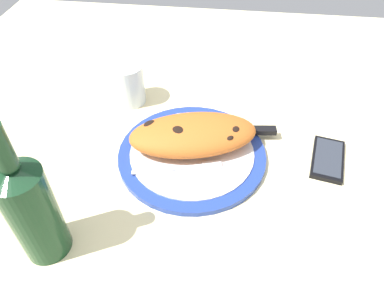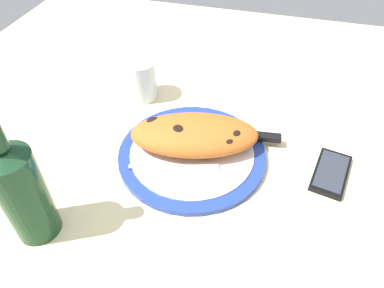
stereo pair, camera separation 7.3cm
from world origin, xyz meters
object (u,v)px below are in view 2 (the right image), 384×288
(fork, at_px, (182,167))
(knife, at_px, (246,135))
(water_glass, at_px, (141,82))
(wine_bottle, at_px, (21,190))
(smartphone, at_px, (331,173))
(plate, at_px, (192,154))
(calzone, at_px, (194,134))

(fork, height_order, knife, knife)
(water_glass, height_order, wine_bottle, wine_bottle)
(knife, xyz_separation_m, smartphone, (0.18, -0.05, -0.02))
(plate, relative_size, smartphone, 2.33)
(knife, bearing_deg, smartphone, -15.09)
(smartphone, bearing_deg, plate, -175.27)
(wine_bottle, bearing_deg, calzone, 50.90)
(water_glass, bearing_deg, smartphone, -18.17)
(plate, xyz_separation_m, wine_bottle, (-0.21, -0.24, 0.10))
(fork, distance_m, wine_bottle, 0.29)
(calzone, height_order, smartphone, calzone)
(smartphone, distance_m, water_glass, 0.48)
(plate, bearing_deg, calzone, 91.39)
(wine_bottle, bearing_deg, plate, 48.77)
(plate, relative_size, knife, 1.41)
(knife, relative_size, water_glass, 2.20)
(plate, height_order, smartphone, plate)
(water_glass, relative_size, wine_bottle, 0.37)
(calzone, distance_m, fork, 0.07)
(smartphone, relative_size, water_glass, 1.34)
(knife, relative_size, smartphone, 1.65)
(calzone, distance_m, smartphone, 0.28)
(wine_bottle, bearing_deg, smartphone, 28.18)
(plate, height_order, wine_bottle, wine_bottle)
(calzone, distance_m, water_glass, 0.24)
(wine_bottle, bearing_deg, water_glass, 85.49)
(plate, bearing_deg, smartphone, 4.73)
(calzone, bearing_deg, plate, -88.61)
(plate, xyz_separation_m, smartphone, (0.28, 0.02, -0.00))
(calzone, xyz_separation_m, smartphone, (0.28, 0.01, -0.04))
(knife, bearing_deg, water_glass, 159.90)
(plate, distance_m, smartphone, 0.28)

